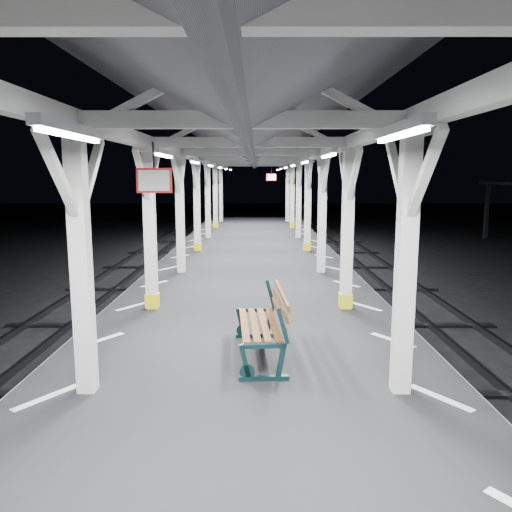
{
  "coord_description": "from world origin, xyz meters",
  "views": [
    {
      "loc": [
        0.17,
        -8.04,
        3.73
      ],
      "look_at": [
        0.15,
        1.46,
        2.2
      ],
      "focal_mm": 35.0,
      "sensor_mm": 36.0,
      "label": 1
    }
  ],
  "objects": [
    {
      "name": "canopy",
      "position": [
        0.0,
        -0.02,
        4.56
      ],
      "size": [
        5.4,
        49.0,
        4.65
      ],
      "color": "silver",
      "rests_on": "platform"
    },
    {
      "name": "platform",
      "position": [
        0.0,
        0.0,
        0.5
      ],
      "size": [
        6.0,
        50.0,
        1.0
      ],
      "primitive_type": "cube",
      "color": "black",
      "rests_on": "ground"
    },
    {
      "name": "ground",
      "position": [
        0.0,
        0.0,
        0.0
      ],
      "size": [
        120.0,
        120.0,
        0.0
      ],
      "primitive_type": "plane",
      "color": "black",
      "rests_on": "ground"
    },
    {
      "name": "bench_mid",
      "position": [
        0.31,
        -0.76,
        1.54
      ],
      "size": [
        0.82,
        1.93,
        1.02
      ],
      "rotation": [
        0.0,
        0.0,
        0.06
      ],
      "color": "#0F282A",
      "rests_on": "platform"
    },
    {
      "name": "hazard_stripes_right",
      "position": [
        2.45,
        0.0,
        1.0
      ],
      "size": [
        1.0,
        48.0,
        0.01
      ],
      "primitive_type": "cube",
      "color": "silver",
      "rests_on": "platform"
    },
    {
      "name": "hazard_stripes_left",
      "position": [
        -2.45,
        0.0,
        1.0
      ],
      "size": [
        1.0,
        48.0,
        0.01
      ],
      "primitive_type": "cube",
      "color": "silver",
      "rests_on": "platform"
    }
  ]
}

